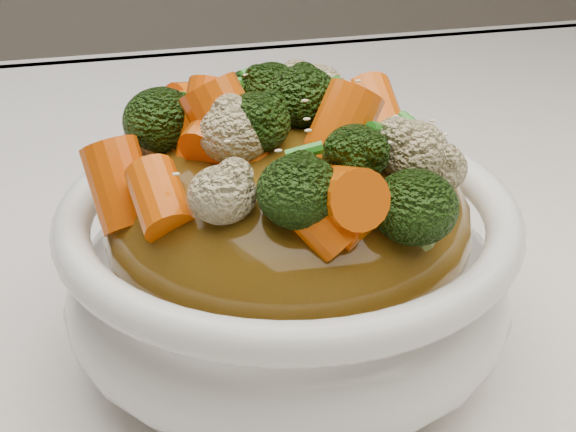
{
  "coord_description": "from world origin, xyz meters",
  "views": [
    {
      "loc": [
        -0.1,
        -0.37,
        1.01
      ],
      "look_at": [
        -0.03,
        -0.04,
        0.82
      ],
      "focal_mm": 55.0,
      "sensor_mm": 36.0,
      "label": 1
    }
  ],
  "objects": [
    {
      "name": "sauce_base",
      "position": [
        -0.03,
        -0.04,
        0.82
      ],
      "size": [
        0.2,
        0.2,
        0.09
      ],
      "primitive_type": "ellipsoid",
      "rotation": [
        0.0,
        0.0,
        -0.34
      ],
      "color": "#5C3F0F",
      "rests_on": "bowl"
    },
    {
      "name": "bowl",
      "position": [
        -0.03,
        -0.04,
        0.79
      ],
      "size": [
        0.26,
        0.26,
        0.08
      ],
      "primitive_type": null,
      "rotation": [
        0.0,
        0.0,
        -0.34
      ],
      "color": "white",
      "rests_on": "tablecloth"
    },
    {
      "name": "scallions",
      "position": [
        -0.03,
        -0.04,
        0.88
      ],
      "size": [
        0.15,
        0.15,
        0.02
      ],
      "primitive_type": null,
      "rotation": [
        0.0,
        0.0,
        -0.34
      ],
      "color": "#27871F",
      "rests_on": "sauce_base"
    },
    {
      "name": "tablecloth",
      "position": [
        0.0,
        0.0,
        0.73
      ],
      "size": [
        1.2,
        0.8,
        0.04
      ],
      "primitive_type": "cube",
      "color": "silver",
      "rests_on": "dining_table"
    },
    {
      "name": "carrots",
      "position": [
        -0.03,
        -0.04,
        0.88
      ],
      "size": [
        0.2,
        0.2,
        0.05
      ],
      "primitive_type": null,
      "rotation": [
        0.0,
        0.0,
        -0.34
      ],
      "color": "#E55A07",
      "rests_on": "sauce_base"
    },
    {
      "name": "cauliflower",
      "position": [
        -0.03,
        -0.04,
        0.87
      ],
      "size": [
        0.2,
        0.2,
        0.03
      ],
      "primitive_type": null,
      "rotation": [
        0.0,
        0.0,
        -0.34
      ],
      "color": "#CEBF8C",
      "rests_on": "sauce_base"
    },
    {
      "name": "sesame_seeds",
      "position": [
        -0.03,
        -0.04,
        0.88
      ],
      "size": [
        0.18,
        0.18,
        0.01
      ],
      "primitive_type": null,
      "rotation": [
        0.0,
        0.0,
        -0.34
      ],
      "color": "beige",
      "rests_on": "sauce_base"
    },
    {
      "name": "broccoli",
      "position": [
        -0.03,
        -0.04,
        0.87
      ],
      "size": [
        0.2,
        0.2,
        0.04
      ],
      "primitive_type": null,
      "rotation": [
        0.0,
        0.0,
        -0.34
      ],
      "color": "black",
      "rests_on": "sauce_base"
    }
  ]
}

